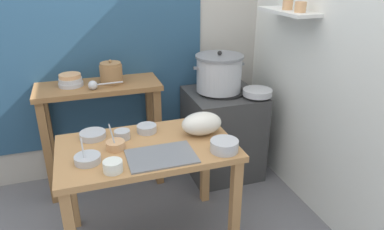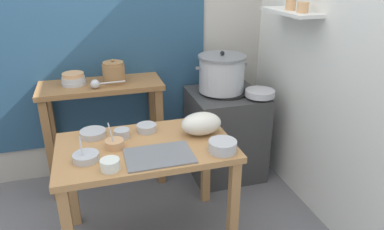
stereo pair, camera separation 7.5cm
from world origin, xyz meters
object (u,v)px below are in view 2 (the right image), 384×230
object	(u,v)px
prep_table	(146,160)
prep_bowl_4	(114,143)
ladle	(96,84)
prep_bowl_2	(86,157)
stove_block	(225,133)
prep_bowl_1	(110,164)
clay_pot	(114,72)
serving_tray	(159,156)
prep_bowl_0	(93,133)
bowl_stack_enamel	(73,79)
plastic_bag	(201,124)
prep_bowl_3	(122,133)
wide_pan	(260,93)
back_shelf_table	(103,109)
prep_bowl_5	(147,128)
prep_bowl_6	(223,146)
steamer_pot	(222,73)

from	to	relation	value
prep_table	prep_bowl_4	distance (m)	0.24
ladle	prep_bowl_2	world-z (taller)	ladle
stove_block	prep_bowl_1	distance (m)	1.42
prep_bowl_1	prep_table	bearing A→B (deg)	45.71
clay_pot	serving_tray	xyz separation A→B (m)	(0.16, -0.95, -0.26)
serving_tray	prep_bowl_0	distance (m)	0.53
bowl_stack_enamel	ladle	size ratio (longest dim) A/B	0.71
plastic_bag	prep_bowl_0	bearing A→B (deg)	166.56
prep_bowl_3	clay_pot	bearing A→B (deg)	88.06
wide_pan	prep_bowl_0	distance (m)	1.35
plastic_bag	prep_bowl_2	xyz separation A→B (m)	(-0.75, -0.14, -0.05)
back_shelf_table	stove_block	distance (m)	1.07
plastic_bag	prep_bowl_5	world-z (taller)	plastic_bag
serving_tray	prep_bowl_0	world-z (taller)	prep_bowl_0
clay_pot	wide_pan	bearing A→B (deg)	-15.95
serving_tray	prep_bowl_3	distance (m)	0.36
prep_bowl_5	wide_pan	bearing A→B (deg)	15.53
prep_bowl_3	wide_pan	bearing A→B (deg)	15.58
prep_bowl_3	serving_tray	bearing A→B (deg)	-59.61
bowl_stack_enamel	prep_bowl_6	world-z (taller)	bowl_stack_enamel
stove_block	prep_bowl_0	distance (m)	1.25
clay_pot	prep_bowl_3	distance (m)	0.68
prep_table	serving_tray	bearing A→B (deg)	-72.50
ladle	prep_bowl_6	world-z (taller)	ladle
prep_bowl_5	prep_bowl_2	bearing A→B (deg)	-144.41
ladle	prep_bowl_3	bearing A→B (deg)	-76.98
clay_pot	prep_bowl_5	size ratio (longest dim) A/B	1.43
prep_bowl_1	prep_bowl_3	bearing A→B (deg)	74.78
prep_table	prep_bowl_3	bearing A→B (deg)	132.25
stove_block	wide_pan	bearing A→B (deg)	-41.58
steamer_pot	prep_bowl_0	size ratio (longest dim) A/B	2.65
back_shelf_table	prep_bowl_1	world-z (taller)	back_shelf_table
plastic_bag	prep_bowl_2	world-z (taller)	plastic_bag
clay_pot	plastic_bag	distance (m)	0.90
prep_bowl_2	prep_bowl_4	bearing A→B (deg)	32.99
prep_table	prep_bowl_6	distance (m)	0.51
ladle	steamer_pot	bearing A→B (deg)	0.40
steamer_pot	prep_bowl_2	size ratio (longest dim) A/B	2.97
prep_table	prep_bowl_1	distance (m)	0.37
serving_tray	prep_bowl_5	xyz separation A→B (m)	(-0.01, 0.36, 0.02)
plastic_bag	prep_bowl_6	bearing A→B (deg)	-78.87
serving_tray	prep_bowl_5	world-z (taller)	prep_bowl_5
back_shelf_table	prep_bowl_3	bearing A→B (deg)	-82.23
back_shelf_table	bowl_stack_enamel	xyz separation A→B (m)	(-0.20, 0.03, 0.27)
wide_pan	prep_bowl_2	bearing A→B (deg)	-157.90
steamer_pot	prep_bowl_3	size ratio (longest dim) A/B	4.36
stove_block	wide_pan	xyz separation A→B (m)	(0.22, -0.19, 0.42)
prep_table	prep_bowl_0	size ratio (longest dim) A/B	6.52
prep_bowl_0	back_shelf_table	bearing A→B (deg)	80.57
serving_tray	prep_bowl_6	bearing A→B (deg)	-6.94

